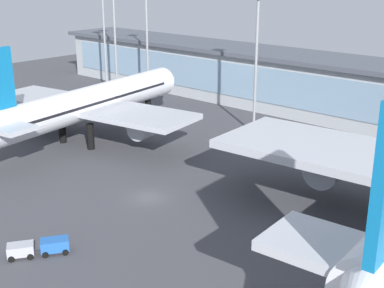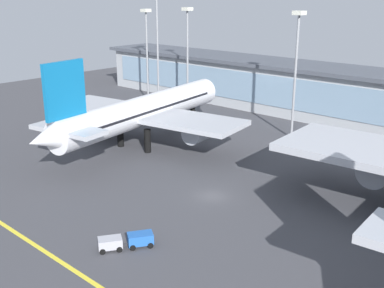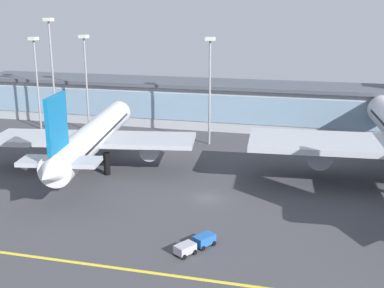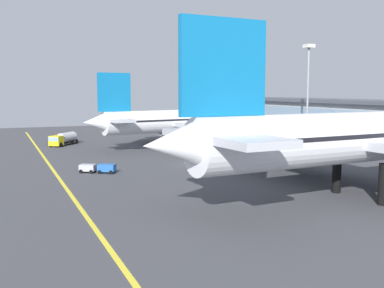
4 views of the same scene
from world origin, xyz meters
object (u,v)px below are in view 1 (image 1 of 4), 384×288
object	(u,v)px
apron_light_mast_centre	(114,15)
apron_light_mast_far_east	(104,25)
airliner_near_left	(87,104)
baggage_tug_near	(39,247)
apron_light_mast_west	(257,43)
apron_light_mast_east	(147,27)

from	to	relation	value
apron_light_mast_centre	apron_light_mast_far_east	xyz separation A→B (m)	(-4.81, 1.13, -2.33)
apron_light_mast_far_east	airliner_near_left	bearing A→B (deg)	-43.64
airliner_near_left	apron_light_mast_far_east	bearing A→B (deg)	36.98
baggage_tug_near	airliner_near_left	bearing A→B (deg)	77.65
baggage_tug_near	apron_light_mast_west	size ratio (longest dim) A/B	0.25
baggage_tug_near	apron_light_mast_far_east	bearing A→B (deg)	78.41
apron_light_mast_centre	apron_light_mast_far_east	distance (m)	5.46
apron_light_mast_centre	apron_light_mast_east	distance (m)	7.66
apron_light_mast_far_east	apron_light_mast_centre	bearing A→B (deg)	-13.20
airliner_near_left	apron_light_mast_far_east	xyz separation A→B (m)	(-25.10, 23.94, 8.25)
apron_light_mast_east	apron_light_mast_far_east	world-z (taller)	apron_light_mast_east
apron_light_mast_east	baggage_tug_near	bearing A→B (deg)	-52.81
baggage_tug_near	apron_light_mast_far_east	world-z (taller)	apron_light_mast_far_east
apron_light_mast_west	apron_light_mast_east	world-z (taller)	apron_light_mast_west
apron_light_mast_west	apron_light_mast_far_east	xyz separation A→B (m)	(-41.43, 3.25, -0.41)
baggage_tug_near	apron_light_mast_west	distance (m)	47.94
airliner_near_left	apron_light_mast_east	world-z (taller)	apron_light_mast_east
apron_light_mast_centre	apron_light_mast_east	size ratio (longest dim) A/B	1.17
airliner_near_left	apron_light_mast_centre	world-z (taller)	apron_light_mast_centre
airliner_near_left	apron_light_mast_far_east	size ratio (longest dim) A/B	2.20
apron_light_mast_far_east	baggage_tug_near	bearing A→B (deg)	-44.39
baggage_tug_near	apron_light_mast_west	xyz separation A→B (m)	(-8.05, 45.20, 13.80)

